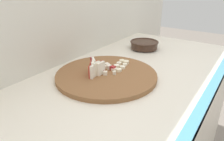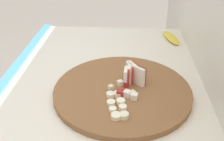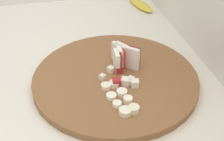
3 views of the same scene
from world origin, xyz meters
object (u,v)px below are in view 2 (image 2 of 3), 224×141
(cutting_board, at_px, (122,91))
(banana_peel, at_px, (171,38))
(apple_wedge_fan, at_px, (132,74))
(apple_dice_pile, at_px, (126,90))
(banana_slice_rows, at_px, (117,105))

(cutting_board, relative_size, banana_peel, 2.83)
(apple_wedge_fan, distance_m, apple_dice_pile, 0.07)
(cutting_board, distance_m, apple_dice_pile, 0.03)
(apple_wedge_fan, relative_size, banana_slice_rows, 0.64)
(cutting_board, bearing_deg, banana_slice_rows, -6.87)
(apple_dice_pile, bearing_deg, banana_peel, 156.64)
(apple_wedge_fan, relative_size, banana_peel, 0.54)
(apple_wedge_fan, xyz_separation_m, banana_slice_rows, (0.15, -0.04, -0.02))
(banana_slice_rows, bearing_deg, cutting_board, 173.13)
(apple_wedge_fan, bearing_deg, banana_slice_rows, -16.29)
(apple_wedge_fan, bearing_deg, banana_peel, 155.60)
(cutting_board, height_order, banana_peel, same)
(cutting_board, height_order, banana_slice_rows, banana_slice_rows)
(apple_dice_pile, distance_m, banana_peel, 0.53)
(cutting_board, xyz_separation_m, apple_dice_pile, (0.02, 0.01, 0.02))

